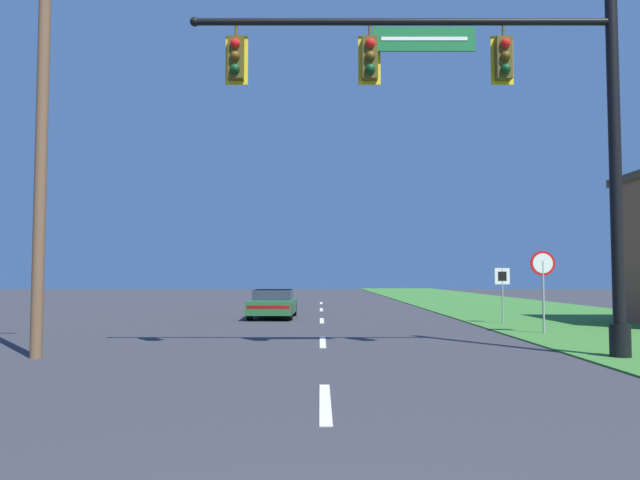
{
  "coord_description": "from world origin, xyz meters",
  "views": [
    {
      "loc": [
        -0.07,
        -2.86,
        1.78
      ],
      "look_at": [
        0.0,
        28.08,
        3.56
      ],
      "focal_mm": 35.0,
      "sensor_mm": 36.0,
      "label": 1
    }
  ],
  "objects": [
    {
      "name": "grass_verge_right",
      "position": [
        10.5,
        30.0,
        0.02
      ],
      "size": [
        10.0,
        110.0,
        0.04
      ],
      "color": "#38752D",
      "rests_on": "ground"
    },
    {
      "name": "road_center_line",
      "position": [
        0.0,
        22.0,
        0.01
      ],
      "size": [
        0.16,
        34.8,
        0.01
      ],
      "color": "silver",
      "rests_on": "ground"
    },
    {
      "name": "signal_mast",
      "position": [
        3.87,
        10.66,
        5.2
      ],
      "size": [
        9.58,
        0.47,
        8.25
      ],
      "color": "black",
      "rests_on": "grass_verge_right"
    },
    {
      "name": "car_ahead",
      "position": [
        -2.06,
        23.63,
        0.6
      ],
      "size": [
        1.9,
        4.35,
        1.19
      ],
      "color": "black",
      "rests_on": "ground"
    },
    {
      "name": "stop_sign",
      "position": [
        6.75,
        16.21,
        1.86
      ],
      "size": [
        0.76,
        0.07,
        2.5
      ],
      "color": "gray",
      "rests_on": "grass_verge_right"
    },
    {
      "name": "route_sign_post",
      "position": [
        6.67,
        20.19,
        1.53
      ],
      "size": [
        0.55,
        0.06,
        2.03
      ],
      "color": "gray",
      "rests_on": "grass_verge_right"
    },
    {
      "name": "utility_pole_near",
      "position": [
        -6.24,
        10.77,
        5.33
      ],
      "size": [
        1.8,
        0.26,
        10.34
      ],
      "color": "brown",
      "rests_on": "ground"
    }
  ]
}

